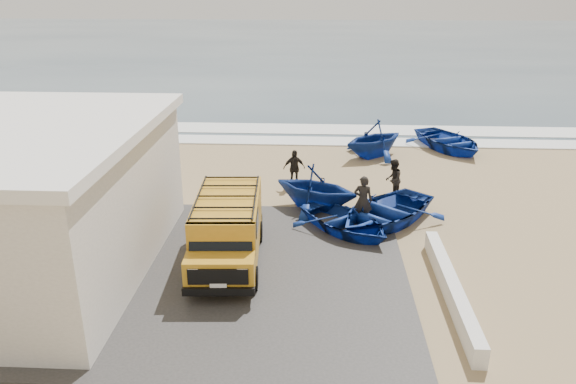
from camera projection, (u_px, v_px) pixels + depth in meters
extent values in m
plane|color=#9F865C|center=(273.00, 243.00, 18.11)|extent=(160.00, 160.00, 0.00)
cube|color=#3C3A37|center=(200.00, 271.00, 16.34)|extent=(12.00, 10.00, 0.05)
cube|color=#385166|center=(308.00, 45.00, 70.29)|extent=(180.00, 88.00, 0.01)
cube|color=white|center=(291.00, 141.00, 29.28)|extent=(180.00, 1.60, 0.06)
cube|color=white|center=(294.00, 129.00, 31.61)|extent=(180.00, 2.20, 0.04)
cube|color=silver|center=(4.00, 205.00, 15.91)|extent=(8.00, 9.00, 4.00)
cube|color=black|center=(154.00, 170.00, 16.89)|extent=(0.08, 0.70, 0.90)
cube|color=silver|center=(451.00, 288.00, 14.96)|extent=(0.35, 6.00, 0.55)
cube|color=orange|center=(228.00, 223.00, 16.86)|extent=(2.06, 3.88, 1.60)
cube|color=orange|center=(220.00, 271.00, 14.81)|extent=(1.89, 0.98, 0.87)
cube|color=black|center=(221.00, 237.00, 14.96)|extent=(1.71, 0.42, 0.70)
cube|color=black|center=(218.00, 277.00, 14.35)|extent=(1.57, 0.17, 0.44)
cube|color=black|center=(219.00, 291.00, 14.48)|extent=(1.88, 0.24, 0.21)
cube|color=black|center=(227.00, 196.00, 16.50)|extent=(1.95, 3.59, 0.06)
cylinder|color=black|center=(191.00, 278.00, 15.33)|extent=(0.25, 0.69, 0.68)
cylinder|color=black|center=(206.00, 232.00, 18.14)|extent=(0.25, 0.69, 0.68)
cylinder|color=black|center=(254.00, 278.00, 15.34)|extent=(0.25, 0.69, 0.68)
cylinder|color=black|center=(259.00, 232.00, 18.14)|extent=(0.25, 0.69, 0.68)
imported|color=navy|center=(345.00, 221.00, 18.79)|extent=(4.40, 4.49, 0.76)
imported|color=navy|center=(384.00, 211.00, 19.43)|extent=(5.25, 5.36, 0.91)
imported|color=navy|center=(316.00, 187.00, 20.51)|extent=(4.10, 3.90, 1.69)
imported|color=navy|center=(374.00, 138.00, 26.53)|extent=(4.44, 4.38, 1.77)
imported|color=navy|center=(449.00, 141.00, 27.77)|extent=(4.66, 5.29, 0.91)
imported|color=black|center=(363.00, 200.00, 19.22)|extent=(0.70, 0.51, 1.77)
imported|color=black|center=(393.00, 179.00, 21.47)|extent=(0.81, 0.92, 1.58)
imported|color=black|center=(294.00, 168.00, 22.82)|extent=(0.96, 0.58, 1.53)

